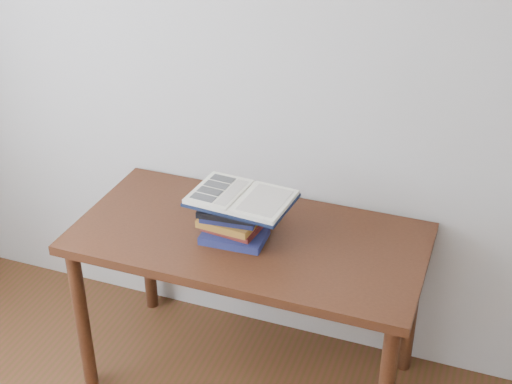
% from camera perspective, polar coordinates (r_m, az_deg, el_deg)
% --- Properties ---
extents(desk, '(1.41, 0.70, 0.75)m').
position_cam_1_polar(desk, '(2.91, -0.58, -5.03)').
color(desk, '#422010').
rests_on(desk, ground).
extents(book_stack, '(0.27, 0.20, 0.17)m').
position_cam_1_polar(book_stack, '(2.79, -1.92, -2.17)').
color(book_stack, '#18194A').
rests_on(book_stack, desk).
extents(open_book, '(0.40, 0.30, 0.03)m').
position_cam_1_polar(open_book, '(2.72, -1.16, -0.48)').
color(open_book, black).
rests_on(open_book, book_stack).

